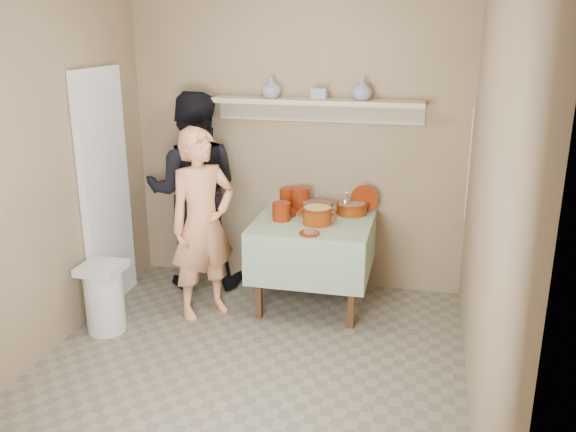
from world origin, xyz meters
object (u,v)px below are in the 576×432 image
(serving_table, at_px, (314,233))
(trash_bin, at_px, (104,297))
(cazuela_rice, at_px, (317,214))
(person_cook, at_px, (203,224))
(person_helper, at_px, (194,191))

(serving_table, relative_size, trash_bin, 1.74)
(serving_table, height_order, cazuela_rice, cazuela_rice)
(person_cook, bearing_deg, trash_bin, 167.01)
(cazuela_rice, distance_m, trash_bin, 1.81)
(person_cook, height_order, serving_table, person_cook)
(person_helper, xyz_separation_m, serving_table, (1.13, -0.18, -0.25))
(person_helper, distance_m, cazuela_rice, 1.21)
(serving_table, distance_m, trash_bin, 1.76)
(person_helper, xyz_separation_m, trash_bin, (-0.37, -1.04, -0.61))
(person_helper, height_order, serving_table, person_helper)
(person_helper, relative_size, cazuela_rice, 5.39)
(cazuela_rice, bearing_deg, person_helper, 166.39)
(person_cook, relative_size, trash_bin, 2.80)
(person_cook, distance_m, serving_table, 0.93)
(serving_table, xyz_separation_m, cazuela_rice, (0.05, -0.10, 0.20))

